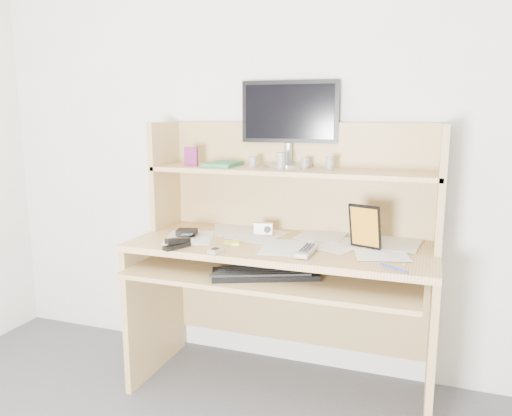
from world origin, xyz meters
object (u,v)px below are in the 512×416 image
(tv_remote, at_px, (307,251))
(desk, at_px, (286,250))
(game_case, at_px, (365,227))
(monitor, at_px, (289,121))
(keyboard, at_px, (265,273))

(tv_remote, bearing_deg, desk, 126.52)
(game_case, bearing_deg, monitor, 165.72)
(monitor, bearing_deg, tv_remote, -66.71)
(keyboard, xyz_separation_m, monitor, (-0.04, 0.48, 0.64))
(game_case, xyz_separation_m, monitor, (-0.42, 0.27, 0.45))
(keyboard, xyz_separation_m, game_case, (0.39, 0.21, 0.19))
(desk, bearing_deg, monitor, 103.31)
(game_case, bearing_deg, desk, -173.47)
(game_case, bearing_deg, keyboard, -133.72)
(monitor, bearing_deg, keyboard, -88.37)
(keyboard, bearing_deg, monitor, 71.23)
(game_case, bearing_deg, tv_remote, -127.56)
(desk, xyz_separation_m, monitor, (-0.05, 0.19, 0.61))
(desk, bearing_deg, keyboard, -91.88)
(monitor, bearing_deg, desk, -79.33)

